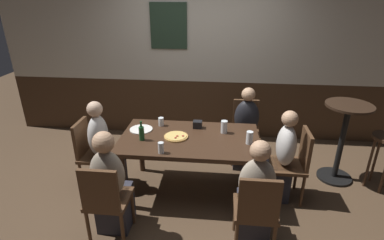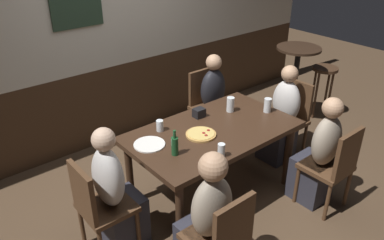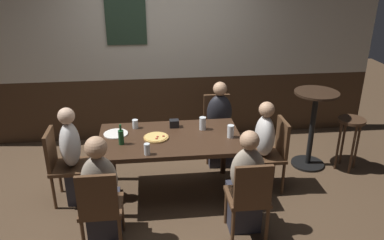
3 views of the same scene
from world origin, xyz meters
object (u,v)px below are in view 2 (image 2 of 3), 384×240
Objects in this scene: plate_white_large at (149,144)px; bar_stool at (324,78)px; person_right_far at (215,108)px; condiment_caddy at (199,113)px; chair_right_far at (206,102)px; person_left_near at (207,226)px; pizza at (201,134)px; pint_glass_pale at (221,151)px; person_head_west at (116,198)px; tumbler_water at (230,105)px; beer_glass_half at (160,126)px; side_bar_table at (295,79)px; dining_table at (212,137)px; beer_glass_tall at (267,106)px; beer_bottle_green at (175,145)px; person_head_east at (281,121)px; chair_head_west at (98,205)px; person_right_near at (318,159)px; chair_left_near at (222,237)px; chair_right_near at (334,165)px; chair_head_east at (291,115)px.

bar_stool is (2.96, 0.17, -0.18)m from plate_white_large.
bar_stool is (1.64, -0.40, 0.09)m from person_right_far.
plate_white_large is 0.70m from condiment_caddy.
chair_right_far is at bearing 90.00° from person_right_far.
pizza is (0.55, 0.71, 0.27)m from person_left_near.
person_right_far is at bearing 48.82° from pint_glass_pale.
person_head_west is at bearing 179.24° from pizza.
condiment_caddy is at bearing 161.55° from tumbler_water.
side_bar_table reaches higher than beer_glass_half.
chair_right_far reaches higher than dining_table.
beer_glass_tall reaches higher than condiment_caddy.
beer_glass_half is 0.44m from beer_bottle_green.
bar_stool is (1.29, 0.32, 0.10)m from person_head_east.
person_right_far is (1.93, 0.72, -0.02)m from chair_head_west.
person_left_near is 1.59× the size of bar_stool.
condiment_caddy is (0.78, 1.00, 0.30)m from person_left_near.
beer_glass_tall is at bearing 92.62° from person_right_near.
chair_right_far is 0.84× the size of side_bar_table.
pint_glass_pale is at bearing -161.99° from beer_glass_tall.
person_right_near is 1.07× the size of side_bar_table.
chair_left_near reaches higher than pizza.
person_head_west reaches higher than bar_stool.
chair_left_near is at bearing -59.88° from chair_head_west.
chair_left_near is at bearing -104.94° from beer_glass_half.
chair_right_near is 1.22× the size of bar_stool.
person_head_west is 0.94m from pint_glass_pale.
chair_left_near is 0.78× the size of person_right_near.
bar_stool is at bearing 32.33° from person_right_near.
chair_right_near is at bearing -143.78° from bar_stool.
chair_head_west is 0.67m from plate_white_large.
chair_head_east is at bearing 3.76° from beer_bottle_green.
tumbler_water is 0.80m from beer_glass_half.
chair_head_west is 2.06m from person_right_near.
chair_head_west is 3.17× the size of plate_white_large.
side_bar_table is at bearing 4.19° from beer_glass_half.
pizza is 0.59m from tumbler_water.
chair_head_west is at bearing -174.01° from tumbler_water.
person_right_far reaches higher than bar_stool.
plate_white_large is (-1.32, -0.73, 0.25)m from chair_right_far.
person_head_east is at bearing 22.21° from person_left_near.
person_right_near reaches higher than chair_right_far.
person_head_west is at bearing -161.48° from plate_white_large.
chair_left_near is 3.28m from bar_stool.
chair_left_near is 0.16m from person_left_near.
dining_table is 0.70m from beer_glass_tall.
chair_head_east is (1.22, 0.00, -0.16)m from dining_table.
beer_glass_tall is at bearing 18.01° from pint_glass_pale.
chair_right_near is at bearing -37.95° from plate_white_large.
chair_head_east is at bearing -54.56° from person_right_far.
chair_head_east is at bearing -4.63° from plate_white_large.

